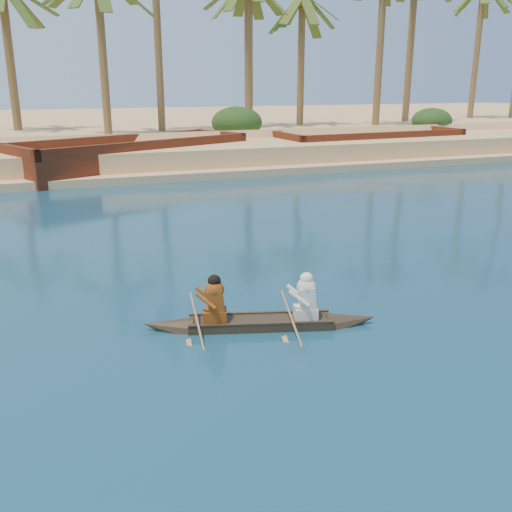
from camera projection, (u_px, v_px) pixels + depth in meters
name	position (u px, v px, depth m)	size (l,w,h in m)	color
canoe	(261.00, 315.00, 10.77)	(4.42, 1.81, 1.22)	#352B1C
barge_mid	(134.00, 158.00, 29.58)	(12.83, 8.63, 2.04)	#5E2414
barge_right	(369.00, 146.00, 35.32)	(11.99, 4.71, 1.96)	#5E2414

